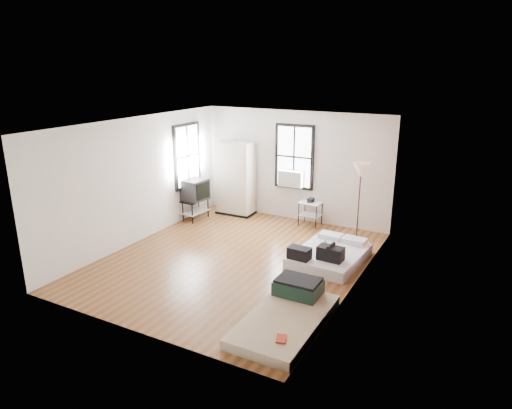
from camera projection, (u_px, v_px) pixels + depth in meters
The scene contains 8 objects.
ground at pixel (235, 260), 9.46m from camera, with size 6.00×6.00×0.00m, color #583417.
room_shell at pixel (253, 176), 9.15m from camera, with size 5.02×6.02×2.80m.
mattress_main at pixel (329, 255), 9.33m from camera, with size 1.37×1.79×0.55m.
mattress_bare at pixel (288, 312), 7.20m from camera, with size 1.09×2.05×0.44m.
wardrobe at pixel (235, 179), 12.10m from camera, with size 1.00×0.59×1.95m.
side_table at pixel (311, 207), 11.35m from camera, with size 0.56×0.46×0.71m.
floor_lamp at pixel (361, 174), 10.22m from camera, with size 0.38×0.38×1.78m.
tv_stand at pixel (195, 191), 11.70m from camera, with size 0.58×0.79×1.07m.
Camera 1 is at (4.48, -7.47, 3.89)m, focal length 32.00 mm.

